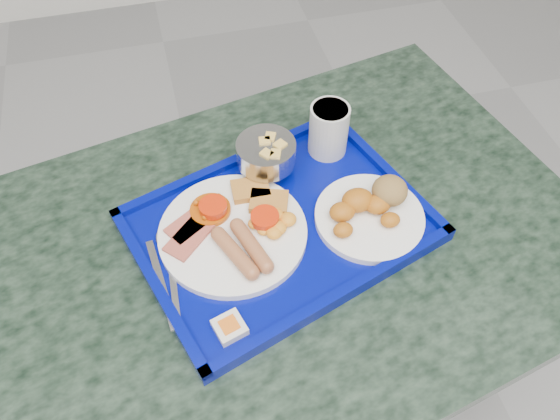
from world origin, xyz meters
name	(u,v)px	position (x,y,z in m)	size (l,w,h in m)	color
table	(273,295)	(0.10, 1.04, 0.50)	(1.21, 0.93, 0.68)	slate
tray	(280,227)	(0.12, 1.06, 0.69)	(0.56, 0.47, 0.03)	#020A7E
main_plate	(236,229)	(0.04, 1.06, 0.71)	(0.25, 0.25, 0.04)	white
bread_plate	(371,209)	(0.27, 1.04, 0.71)	(0.19, 0.19, 0.06)	white
fruit_bowl	(266,154)	(0.13, 1.19, 0.74)	(0.11, 0.11, 0.07)	#B3B4B6
juice_cup	(329,128)	(0.25, 1.21, 0.75)	(0.07, 0.07, 0.10)	silver
spoon	(167,249)	(-0.07, 1.06, 0.70)	(0.03, 0.17, 0.01)	#B3B4B6
knife	(161,283)	(-0.09, 1.00, 0.70)	(0.01, 0.17, 0.00)	#B3B4B6
jam_packet	(230,327)	(0.00, 0.89, 0.70)	(0.05, 0.05, 0.02)	silver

